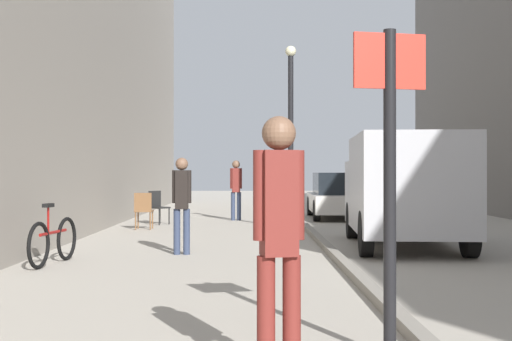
# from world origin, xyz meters

# --- Properties ---
(ground_plane) EXTENTS (80.00, 80.00, 0.00)m
(ground_plane) POSITION_xyz_m (0.00, 12.00, 0.00)
(ground_plane) COLOR #A8A093
(kerb_strip) EXTENTS (0.16, 40.00, 0.12)m
(kerb_strip) POSITION_xyz_m (1.58, 12.00, 0.06)
(kerb_strip) COLOR gray
(kerb_strip) RESTS_ON ground_plane
(pedestrian_main_foreground) EXTENTS (0.37, 0.25, 1.87)m
(pedestrian_main_foreground) POSITION_xyz_m (0.34, 3.64, 1.08)
(pedestrian_main_foreground) COLOR maroon
(pedestrian_main_foreground) RESTS_ON ground_plane
(pedestrian_mid_block) EXTENTS (0.34, 0.22, 1.73)m
(pedestrian_mid_block) POSITION_xyz_m (-1.09, 10.96, 1.00)
(pedestrian_mid_block) COLOR #2D3851
(pedestrian_mid_block) RESTS_ON ground_plane
(pedestrian_far_crossing) EXTENTS (0.36, 0.24, 1.82)m
(pedestrian_far_crossing) POSITION_xyz_m (-0.30, 19.51, 1.05)
(pedestrian_far_crossing) COLOR #2D3851
(pedestrian_far_crossing) RESTS_ON ground_plane
(delivery_van) EXTENTS (2.32, 4.94, 2.16)m
(delivery_van) POSITION_xyz_m (3.14, 12.10, 1.17)
(delivery_van) COLOR #B7B7BC
(delivery_van) RESTS_ON ground_plane
(parked_car) EXTENTS (1.92, 4.24, 1.45)m
(parked_car) POSITION_xyz_m (2.97, 20.51, 0.71)
(parked_car) COLOR silver
(parked_car) RESTS_ON ground_plane
(street_sign_post) EXTENTS (0.59, 0.15, 2.60)m
(street_sign_post) POSITION_xyz_m (1.24, 4.20, 1.55)
(street_sign_post) COLOR black
(street_sign_post) RESTS_ON ground_plane
(lamp_post) EXTENTS (0.28, 0.28, 4.76)m
(lamp_post) POSITION_xyz_m (1.19, 16.54, 2.72)
(lamp_post) COLOR black
(lamp_post) RESTS_ON ground_plane
(bicycle_leaning) EXTENTS (0.30, 1.76, 0.98)m
(bicycle_leaning) POSITION_xyz_m (-2.99, 9.66, 0.38)
(bicycle_leaning) COLOR black
(bicycle_leaning) RESTS_ON ground_plane
(cafe_chair_near_window) EXTENTS (0.62, 0.62, 0.94)m
(cafe_chair_near_window) POSITION_xyz_m (-2.48, 17.99, 0.55)
(cafe_chair_near_window) COLOR black
(cafe_chair_near_window) RESTS_ON ground_plane
(cafe_chair_by_doorway) EXTENTS (0.44, 0.44, 0.94)m
(cafe_chair_by_doorway) POSITION_xyz_m (-2.59, 16.23, 0.55)
(cafe_chair_by_doorway) COLOR brown
(cafe_chair_by_doorway) RESTS_ON ground_plane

